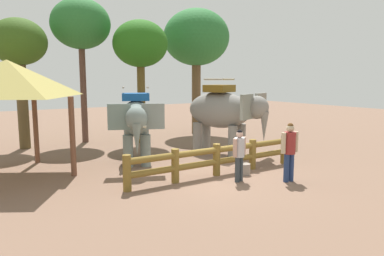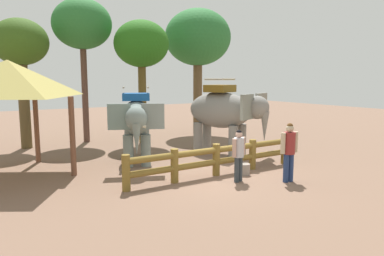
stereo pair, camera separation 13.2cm
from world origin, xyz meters
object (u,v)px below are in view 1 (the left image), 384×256
Objects in this scene: log_fence at (217,157)px; tree_far_left at (81,25)px; thatched_shelter at (8,79)px; feed_bucket at (245,169)px; tree_back_center at (19,46)px; tree_far_right at (196,39)px; tree_deep_back at (140,46)px; tourist_woman_in_black at (239,152)px; elephant_center at (224,112)px; tourist_man_in_blue at (290,148)px; elephant_near_left at (136,121)px.

tree_far_left is at bearing 102.08° from log_fence.
thatched_shelter reaches higher than feed_bucket.
tree_far_right is at bearing -2.62° from tree_back_center.
tree_deep_back reaches higher than tree_back_center.
thatched_shelter reaches higher than tourist_woman_in_black.
tree_far_right reaches higher than tree_deep_back.
thatched_shelter is 8.12m from feed_bucket.
tree_back_center reaches higher than log_fence.
tree_far_right is at bearing -5.51° from tree_far_left.
tourist_woman_in_black is 11.12m from tree_back_center.
elephant_center is 3.71m from feed_bucket.
tree_far_right is 10.54m from feed_bucket.
thatched_shelter is at bearing 173.53° from elephant_center.
thatched_shelter is 6.87m from tree_far_left.
tree_back_center reaches higher than tourist_man_in_blue.
tourist_man_in_blue is 4.81× the size of feed_bucket.
log_fence reaches higher than feed_bucket.
tree_far_left reaches higher than elephant_center.
tourist_man_in_blue is (2.96, -4.79, -0.55)m from elephant_near_left.
tree_back_center is at bearing 120.24° from elephant_near_left.
tree_far_right is at bearing 66.81° from feed_bucket.
feed_bucket is at bearing -28.37° from log_fence.
elephant_center is (2.28, 2.57, 1.18)m from log_fence.
elephant_near_left is 0.48× the size of tree_far_right.
tree_deep_back is at bearing -164.17° from tree_far_right.
feed_bucket is (-0.63, 1.33, -0.87)m from tourist_man_in_blue.
log_fence is 4.01× the size of tourist_woman_in_black.
elephant_near_left is 5.66m from tourist_man_in_blue.
tree_far_left is at bearing 3.89° from tree_back_center.
tourist_woman_in_black is 0.23× the size of tree_far_left.
thatched_shelter is 0.76× the size of tree_deep_back.
tourist_man_in_blue reaches higher than log_fence.
tourist_man_in_blue is 0.26× the size of tree_far_left.
thatched_shelter is (-5.80, 4.42, 2.20)m from tourist_woman_in_black.
elephant_near_left is at bearing -140.07° from tree_far_right.
tree_far_right reaches higher than tree_far_left.
log_fence is at bearing 99.29° from tourist_woman_in_black.
tree_back_center is at bearing 117.16° from tourist_woman_in_black.
tree_back_center is (-3.14, 5.38, 2.97)m from elephant_near_left.
elephant_near_left reaches higher than feed_bucket.
tree_far_right reaches higher than thatched_shelter.
elephant_near_left reaches higher than tourist_man_in_blue.
elephant_center is at bearing 58.95° from tourist_woman_in_black.
elephant_center reaches higher than log_fence.
tree_deep_back is at bearing 85.97° from log_fence.
tourist_woman_in_black is (-2.12, -3.52, -0.85)m from elephant_center.
elephant_center is 2.33× the size of tourist_woman_in_black.
elephant_near_left is (-1.50, 3.01, 1.01)m from log_fence.
tree_deep_back is at bearing -16.69° from tree_back_center.
elephant_center is 9.92× the size of feed_bucket.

